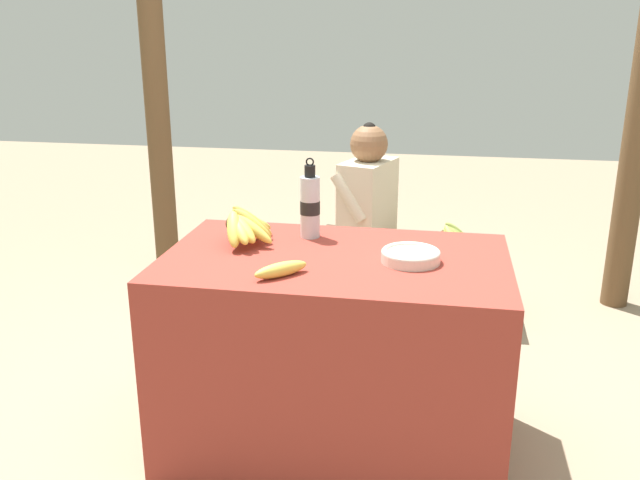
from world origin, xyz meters
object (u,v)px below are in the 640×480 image
object	(u,v)px
banana_bunch_ripe	(244,225)
banana_bunch_green	(453,235)
loose_banana_front	(281,270)
serving_bowl	(411,255)
seated_vendor	(360,207)
support_post_near	(153,46)
water_bottle	(310,206)
wooden_bench	(374,256)

from	to	relation	value
banana_bunch_ripe	banana_bunch_green	xyz separation A→B (m)	(0.77, 1.16, -0.35)
loose_banana_front	serving_bowl	bearing A→B (deg)	28.12
seated_vendor	support_post_near	world-z (taller)	support_post_near
banana_bunch_ripe	loose_banana_front	xyz separation A→B (m)	(0.21, -0.29, -0.05)
loose_banana_front	seated_vendor	xyz separation A→B (m)	(0.07, 1.44, -0.17)
serving_bowl	loose_banana_front	bearing A→B (deg)	-151.88
water_bottle	loose_banana_front	xyz separation A→B (m)	(-0.01, -0.43, -0.10)
wooden_bench	seated_vendor	world-z (taller)	seated_vendor
banana_bunch_ripe	wooden_bench	xyz separation A→B (m)	(0.36, 1.16, -0.49)
seated_vendor	banana_bunch_green	bearing A→B (deg)	-160.00
wooden_bench	banana_bunch_green	distance (m)	0.43
banana_bunch_ripe	seated_vendor	world-z (taller)	seated_vendor
wooden_bench	banana_bunch_green	xyz separation A→B (m)	(0.41, 0.00, 0.14)
wooden_bench	support_post_near	bearing A→B (deg)	164.63
wooden_bench	serving_bowl	bearing A→B (deg)	-78.89
loose_banana_front	seated_vendor	bearing A→B (deg)	87.04
loose_banana_front	wooden_bench	distance (m)	1.53
serving_bowl	seated_vendor	xyz separation A→B (m)	(-0.32, 1.23, -0.17)
serving_bowl	loose_banana_front	world-z (taller)	loose_banana_front
seated_vendor	water_bottle	bearing A→B (deg)	104.11
serving_bowl	banana_bunch_green	world-z (taller)	serving_bowl
water_bottle	loose_banana_front	bearing A→B (deg)	-91.41
water_bottle	seated_vendor	distance (m)	1.05
water_bottle	serving_bowl	bearing A→B (deg)	-29.17
banana_bunch_green	support_post_near	distance (m)	2.00
serving_bowl	support_post_near	world-z (taller)	support_post_near
seated_vendor	banana_bunch_green	size ratio (longest dim) A/B	3.75
wooden_bench	support_post_near	size ratio (longest dim) A/B	0.48
banana_bunch_ripe	banana_bunch_green	world-z (taller)	banana_bunch_ripe
loose_banana_front	banana_bunch_green	world-z (taller)	loose_banana_front
serving_bowl	banana_bunch_green	distance (m)	1.29
water_bottle	banana_bunch_green	distance (m)	1.24
water_bottle	support_post_near	xyz separation A→B (m)	(-1.19, 1.40, 0.52)
serving_bowl	support_post_near	xyz separation A→B (m)	(-1.58, 1.61, 0.62)
water_bottle	wooden_bench	bearing A→B (deg)	82.15
loose_banana_front	banana_bunch_ripe	bearing A→B (deg)	125.02
banana_bunch_ripe	wooden_bench	size ratio (longest dim) A/B	0.22
loose_banana_front	water_bottle	bearing A→B (deg)	88.59
support_post_near	banana_bunch_green	bearing A→B (deg)	-11.85
banana_bunch_ripe	serving_bowl	distance (m)	0.61
support_post_near	loose_banana_front	bearing A→B (deg)	-57.14
seated_vendor	loose_banana_front	bearing A→B (deg)	104.76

